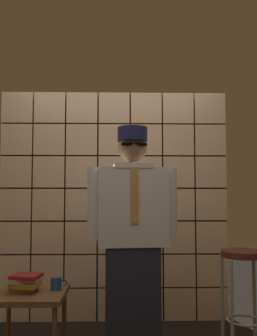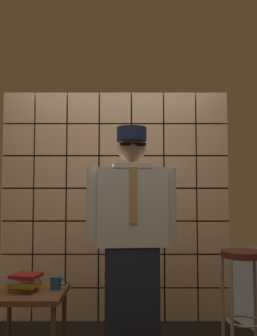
{
  "view_description": "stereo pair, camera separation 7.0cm",
  "coord_description": "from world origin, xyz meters",
  "views": [
    {
      "loc": [
        0.06,
        -2.46,
        1.22
      ],
      "look_at": [
        0.12,
        0.32,
        1.41
      ],
      "focal_mm": 39.74,
      "sensor_mm": 36.0,
      "label": 1
    },
    {
      "loc": [
        0.13,
        -2.46,
        1.22
      ],
      "look_at": [
        0.12,
        0.32,
        1.41
      ],
      "focal_mm": 39.74,
      "sensor_mm": 36.0,
      "label": 2
    }
  ],
  "objects": [
    {
      "name": "glass_block_wall",
      "position": [
        -0.0,
        1.22,
        1.11
      ],
      "size": [
        2.26,
        0.1,
        2.26
      ],
      "color": "#E0B78C",
      "rests_on": "ground"
    },
    {
      "name": "bar_stool",
      "position": [
        1.03,
        0.49,
        0.57
      ],
      "size": [
        0.34,
        0.34,
        0.77
      ],
      "color": "#592319",
      "rests_on": "ground"
    },
    {
      "name": "coffee_mug",
      "position": [
        -0.42,
        0.4,
        0.54
      ],
      "size": [
        0.13,
        0.08,
        0.09
      ],
      "color": "navy",
      "rests_on": "side_table"
    },
    {
      "name": "side_table",
      "position": [
        -0.6,
        0.35,
        0.43
      ],
      "size": [
        0.52,
        0.52,
        0.49
      ],
      "color": "brown",
      "rests_on": "ground"
    },
    {
      "name": "book_stack",
      "position": [
        -0.64,
        0.35,
        0.56
      ],
      "size": [
        0.25,
        0.21,
        0.13
      ],
      "color": "brown",
      "rests_on": "side_table"
    },
    {
      "name": "standing_person",
      "position": [
        0.15,
        0.35,
        0.9
      ],
      "size": [
        0.69,
        0.31,
        1.72
      ],
      "rotation": [
        0.0,
        0.0,
        0.09
      ],
      "color": "#1E2333",
      "rests_on": "ground"
    }
  ]
}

